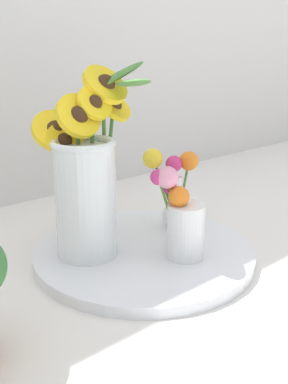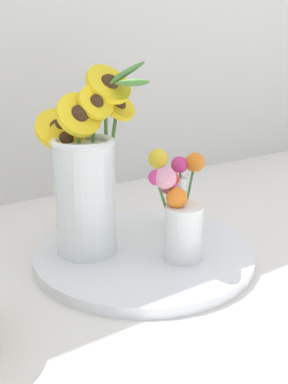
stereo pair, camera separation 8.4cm
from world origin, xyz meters
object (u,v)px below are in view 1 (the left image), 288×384
object	(u,v)px
mason_jar_sunflowers	(87,178)
vase_bulb_right	(173,188)
vase_small_center	(180,218)
serving_tray	(144,252)

from	to	relation	value
mason_jar_sunflowers	vase_bulb_right	distance (m)	0.21
vase_small_center	vase_bulb_right	world-z (taller)	same
serving_tray	vase_small_center	distance (m)	0.11
serving_tray	vase_small_center	xyz separation A→B (m)	(0.03, -0.07, 0.09)
mason_jar_sunflowers	vase_bulb_right	xyz separation A→B (m)	(0.20, -0.02, -0.06)
mason_jar_sunflowers	vase_small_center	xyz separation A→B (m)	(0.12, -0.12, -0.07)
serving_tray	vase_small_center	bearing A→B (deg)	-67.12
vase_small_center	vase_bulb_right	xyz separation A→B (m)	(0.08, 0.11, 0.02)
serving_tray	vase_bulb_right	xyz separation A→B (m)	(0.11, 0.04, 0.10)
mason_jar_sunflowers	vase_bulb_right	bearing A→B (deg)	-5.07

